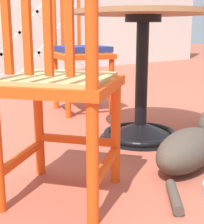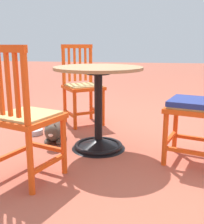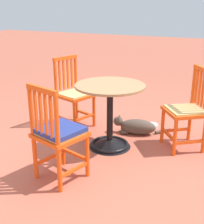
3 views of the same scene
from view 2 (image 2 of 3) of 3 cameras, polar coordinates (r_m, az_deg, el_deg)
The scene contains 7 objects.
ground_plane at distance 2.69m, azimuth 1.24°, elevation -6.30°, with size 24.00×24.00×0.00m, color #AD5642.
cafe_table at distance 2.47m, azimuth -0.73°, elevation -1.16°, with size 0.76×0.76×0.73m.
orange_chair_near_fence at distance 1.93m, azimuth -15.56°, elevation -1.32°, with size 0.51×0.51×0.91m.
orange_chair_by_planter at distance 2.26m, azimuth 18.75°, elevation 0.95°, with size 0.50×0.50×0.91m.
orange_chair_at_corner at distance 3.26m, azimuth -4.03°, elevation 5.09°, with size 0.56×0.56×0.91m.
tabby_cat at distance 2.78m, azimuth -9.61°, elevation -3.73°, with size 0.68×0.40×0.23m.
pet_water_bowl at distance 3.02m, azimuth -13.50°, elevation -3.89°, with size 0.17×0.17×0.05m, color silver.
Camera 2 is at (2.49, 0.40, 0.92)m, focal length 45.06 mm.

